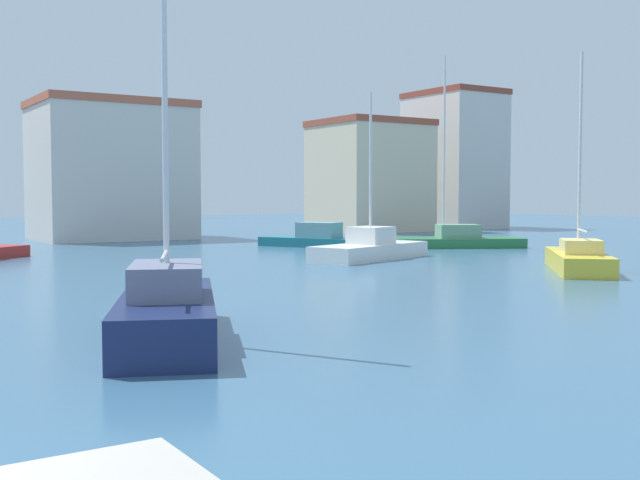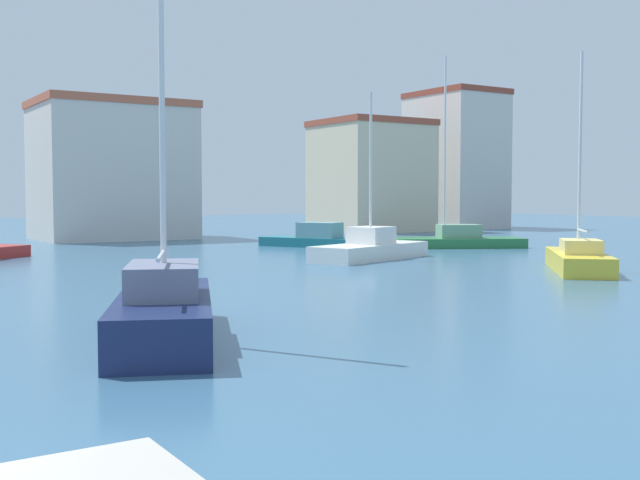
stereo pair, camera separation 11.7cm
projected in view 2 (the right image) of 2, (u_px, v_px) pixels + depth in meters
The scene contains 9 objects.
water at pixel (267, 271), 30.56m from camera, with size 160.00×160.00×0.00m, color #38607F.
sailboat_green_inner_mooring at pixel (447, 240), 44.09m from camera, with size 9.15×6.38×10.82m.
sailboat_navy_outer_mooring at pixel (164, 309), 15.85m from camera, with size 4.26×6.61×8.55m.
motorboat_teal_distant_east at pixel (321, 239), 44.40m from camera, with size 5.20×7.39×1.42m.
sailboat_yellow_distant_north at pixel (578, 258), 30.27m from camera, with size 5.92×6.11×8.53m.
sailboat_white_behind_lamppost at pixel (370, 248), 35.97m from camera, with size 7.20×4.51×7.70m.
yacht_club at pixel (112, 170), 52.68m from camera, with size 9.97×7.83×9.32m.
warehouse_block at pixel (371, 176), 63.98m from camera, with size 8.23×7.75×9.13m.
waterfront_apartments at pixel (455, 160), 70.79m from camera, with size 6.32×8.18×12.42m.
Camera 2 is at (0.38, -6.78, 2.98)m, focal length 43.49 mm.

